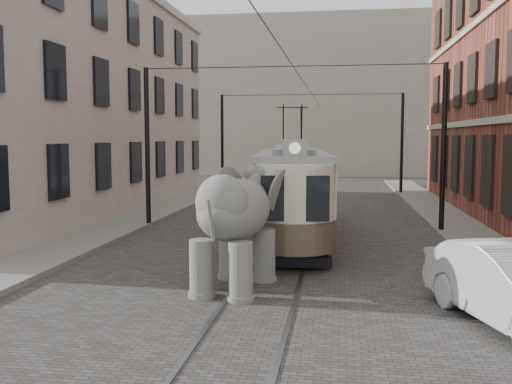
# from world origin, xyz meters

# --- Properties ---
(ground) EXTENTS (120.00, 120.00, 0.00)m
(ground) POSITION_xyz_m (0.00, 0.00, 0.00)
(ground) COLOR #464441
(tram_rails) EXTENTS (1.54, 80.00, 0.02)m
(tram_rails) POSITION_xyz_m (0.00, 0.00, 0.01)
(tram_rails) COLOR slate
(tram_rails) RESTS_ON ground
(sidewalk_left) EXTENTS (2.00, 60.00, 0.15)m
(sidewalk_left) POSITION_xyz_m (-6.50, 0.00, 0.07)
(sidewalk_left) COLOR slate
(sidewalk_left) RESTS_ON ground
(stucco_building) EXTENTS (7.00, 24.00, 10.00)m
(stucco_building) POSITION_xyz_m (-11.00, 10.00, 5.00)
(stucco_building) COLOR #9F9183
(stucco_building) RESTS_ON ground
(distant_block) EXTENTS (28.00, 10.00, 14.00)m
(distant_block) POSITION_xyz_m (0.00, 40.00, 7.00)
(distant_block) COLOR #9F9183
(distant_block) RESTS_ON ground
(catenary) EXTENTS (11.00, 30.20, 6.00)m
(catenary) POSITION_xyz_m (-0.20, 5.00, 3.00)
(catenary) COLOR black
(catenary) RESTS_ON ground
(tram) EXTENTS (3.39, 11.45, 4.48)m
(tram) POSITION_xyz_m (-0.04, 5.03, 2.24)
(tram) COLOR beige
(tram) RESTS_ON ground
(elephant) EXTENTS (3.17, 4.85, 2.76)m
(elephant) POSITION_xyz_m (-0.70, -2.44, 1.38)
(elephant) COLOR slate
(elephant) RESTS_ON ground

